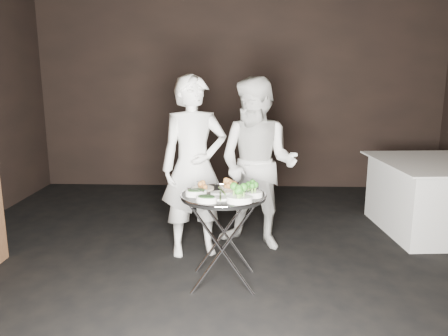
{
  "coord_description": "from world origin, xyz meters",
  "views": [
    {
      "loc": [
        0.03,
        -3.1,
        1.71
      ],
      "look_at": [
        -0.11,
        0.42,
        0.95
      ],
      "focal_mm": 35.0,
      "sensor_mm": 36.0,
      "label": 1
    }
  ],
  "objects_px": {
    "tray_stand": "(223,235)",
    "serving_tray": "(223,196)",
    "waiter_left": "(194,167)",
    "dining_table": "(442,197)",
    "waiter_right": "(258,164)"
  },
  "relations": [
    {
      "from": "tray_stand",
      "to": "serving_tray",
      "type": "height_order",
      "value": "serving_tray"
    },
    {
      "from": "serving_tray",
      "to": "tray_stand",
      "type": "bearing_deg",
      "value": -75.96
    },
    {
      "from": "dining_table",
      "to": "serving_tray",
      "type": "bearing_deg",
      "value": -150.56
    },
    {
      "from": "tray_stand",
      "to": "serving_tray",
      "type": "xyz_separation_m",
      "value": [
        -0.0,
        0.0,
        0.34
      ]
    },
    {
      "from": "serving_tray",
      "to": "waiter_right",
      "type": "xyz_separation_m",
      "value": [
        0.3,
        0.82,
        0.09
      ]
    },
    {
      "from": "waiter_left",
      "to": "dining_table",
      "type": "xyz_separation_m",
      "value": [
        2.64,
        0.7,
        -0.46
      ]
    },
    {
      "from": "serving_tray",
      "to": "waiter_left",
      "type": "xyz_separation_m",
      "value": [
        -0.3,
        0.62,
        0.1
      ]
    },
    {
      "from": "waiter_left",
      "to": "dining_table",
      "type": "relative_size",
      "value": 1.24
    },
    {
      "from": "serving_tray",
      "to": "waiter_right",
      "type": "bearing_deg",
      "value": 69.75
    },
    {
      "from": "dining_table",
      "to": "waiter_left",
      "type": "bearing_deg",
      "value": -165.12
    },
    {
      "from": "serving_tray",
      "to": "dining_table",
      "type": "height_order",
      "value": "dining_table"
    },
    {
      "from": "tray_stand",
      "to": "waiter_left",
      "type": "xyz_separation_m",
      "value": [
        -0.3,
        0.62,
        0.43
      ]
    },
    {
      "from": "waiter_right",
      "to": "dining_table",
      "type": "bearing_deg",
      "value": 36.57
    },
    {
      "from": "waiter_left",
      "to": "serving_tray",
      "type": "bearing_deg",
      "value": -79.74
    },
    {
      "from": "serving_tray",
      "to": "waiter_left",
      "type": "distance_m",
      "value": 0.7
    }
  ]
}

